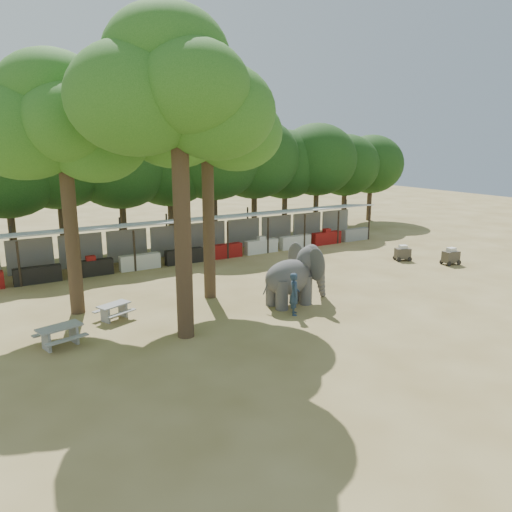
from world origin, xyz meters
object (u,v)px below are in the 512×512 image
yard_tree_back (202,115)px  elephant (296,275)px  yard_tree_center (172,88)px  cart_front (451,256)px  handler (294,294)px  cart_back (403,253)px  yard_tree_left (57,121)px  picnic_table_far (114,309)px  picnic_table_near (60,333)px

yard_tree_back → elephant: yard_tree_back is taller
yard_tree_center → cart_front: yard_tree_center is taller
yard_tree_back → handler: size_ratio=6.07×
yard_tree_back → cart_back: bearing=1.1°
elephant → handler: bearing=-130.8°
yard_tree_left → elephant: size_ratio=3.12×
handler → yard_tree_left: bearing=86.6°
handler → cart_front: handler is taller
yard_tree_left → cart_back: 21.31m
yard_tree_back → elephant: bearing=-44.1°
cart_front → cart_back: size_ratio=0.97×
elephant → cart_back: elephant is taller
picnic_table_far → picnic_table_near: bearing=-166.1°
yard_tree_left → elephant: yard_tree_left is taller
yard_tree_back → cart_back: yard_tree_back is taller
yard_tree_back → cart_back: size_ratio=9.59×
yard_tree_left → picnic_table_far: 8.08m
yard_tree_center → cart_front: (18.57, 2.01, -8.69)m
picnic_table_far → cart_front: 20.32m
yard_tree_center → picnic_table_near: yard_tree_center is taller
yard_tree_left → cart_front: 23.09m
yard_tree_back → picnic_table_far: size_ratio=6.59×
yard_tree_center → cart_front: bearing=6.2°
yard_tree_left → picnic_table_far: (1.28, -1.89, -7.75)m
yard_tree_back → picnic_table_near: yard_tree_back is taller
yard_tree_center → handler: bearing=-3.8°
picnic_table_near → picnic_table_far: (2.50, 1.82, -0.07)m
yard_tree_center → handler: 9.76m
yard_tree_left → yard_tree_back: (6.00, -1.00, 0.34)m
yard_tree_center → cart_back: yard_tree_center is taller
yard_tree_left → cart_back: yard_tree_left is taller
elephant → yard_tree_center: bearing=-174.0°
yard_tree_center → picnic_table_near: bearing=163.0°
yard_tree_back → cart_front: bearing=-7.3°
picnic_table_near → picnic_table_far: size_ratio=1.08×
elephant → picnic_table_near: size_ratio=1.89×
picnic_table_far → cart_back: cart_back is taller
elephant → cart_front: (12.39, 1.10, -0.83)m
yard_tree_center → picnic_table_far: yard_tree_center is taller
yard_tree_back → picnic_table_far: yard_tree_back is taller
elephant → cart_back: size_ratio=2.98×
yard_tree_left → cart_front: bearing=-7.9°
handler → cart_front: 13.60m
yard_tree_left → handler: yard_tree_left is taller
yard_tree_back → cart_front: size_ratio=9.85×
yard_tree_back → handler: yard_tree_back is taller
yard_tree_back → yard_tree_left: bearing=170.5°
yard_tree_center → cart_back: size_ratio=10.16×
handler → cart_back: (11.67, 4.61, -0.45)m
picnic_table_near → cart_front: bearing=-12.3°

